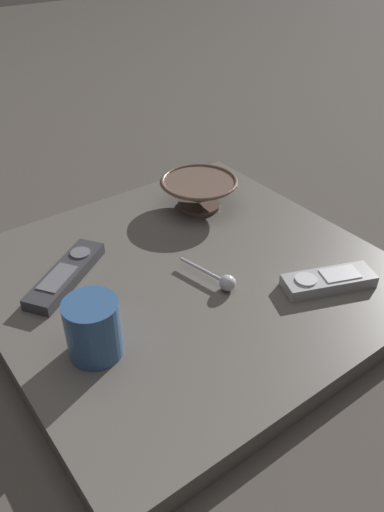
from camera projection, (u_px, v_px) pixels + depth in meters
The scene contains 7 objects.
ground_plane at pixel (187, 289), 0.91m from camera, with size 6.00×6.00×0.00m, color #47423D.
table at pixel (187, 280), 0.90m from camera, with size 0.66×0.64×0.04m.
cereal_bowl at pixel (199, 191), 1.05m from camera, with size 0.16×0.16×0.06m.
coffee_mug at pixel (93, 328), 0.70m from camera, with size 0.08×0.08×0.09m.
teaspoon at pixel (224, 281), 0.84m from camera, with size 0.04×0.12×0.03m.
tv_remote_near at pixel (328, 281), 0.85m from camera, with size 0.16×0.11×0.02m.
tv_remote_far at pixel (66, 274), 0.86m from camera, with size 0.18×0.15×0.02m.
Camera 1 is at (0.41, 0.57, 0.58)m, focal length 35.45 mm.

